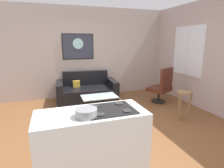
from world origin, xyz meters
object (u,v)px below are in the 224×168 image
couch (87,91)px  armchair (162,86)px  mixing_bowl (86,113)px  wall_painting (78,47)px  coffee_table (99,98)px  bar_stool (183,98)px

couch → armchair: 2.24m
mixing_bowl → wall_painting: (0.49, 3.80, 0.63)m
coffee_table → mixing_bowl: bearing=-108.1°
mixing_bowl → wall_painting: wall_painting is taller
armchair → mixing_bowl: bearing=-137.9°
armchair → mixing_bowl: armchair is taller
coffee_table → bar_stool: (1.69, -1.03, 0.12)m
couch → mixing_bowl: bearing=-100.8°
couch → mixing_bowl: (-0.63, -3.33, 0.69)m
couch → coffee_table: couch is taller
couch → wall_painting: 1.42m
wall_painting → coffee_table: bearing=-80.9°
couch → armchair: (2.02, -0.94, 0.22)m
coffee_table → wall_painting: 1.99m
bar_stool → wall_painting: 3.41m
armchair → couch: bearing=155.1°
bar_stool → mixing_bowl: mixing_bowl is taller
mixing_bowl → coffee_table: bearing=71.9°
mixing_bowl → wall_painting: size_ratio=0.27×
coffee_table → bar_stool: bar_stool is taller
coffee_table → armchair: (1.92, 0.14, 0.11)m
bar_stool → wall_painting: wall_painting is taller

